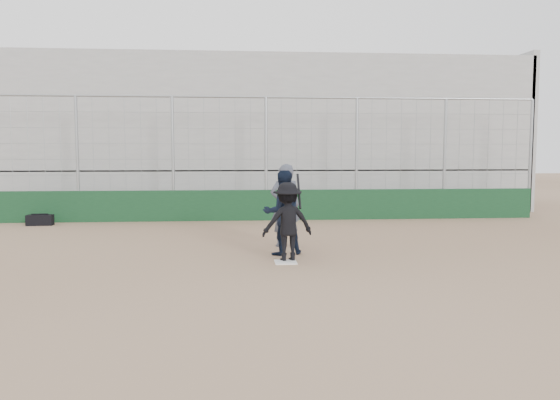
{
  "coord_description": "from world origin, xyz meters",
  "views": [
    {
      "loc": [
        -1.0,
        -10.82,
        2.22
      ],
      "look_at": [
        0.0,
        1.4,
        1.15
      ],
      "focal_mm": 35.0,
      "sensor_mm": 36.0,
      "label": 1
    }
  ],
  "objects": [
    {
      "name": "equipment_bag",
      "position": [
        -6.96,
        6.24,
        0.16
      ],
      "size": [
        0.77,
        0.36,
        0.36
      ],
      "color": "black",
      "rests_on": "ground"
    },
    {
      "name": "umpire",
      "position": [
        0.17,
        1.93,
        0.88
      ],
      "size": [
        0.76,
        0.55,
        1.76
      ],
      "primitive_type": "imported",
      "rotation": [
        0.0,
        0.0,
        3.26
      ],
      "color": "#434855",
      "rests_on": "ground"
    },
    {
      "name": "bleachers",
      "position": [
        0.0,
        11.95,
        2.92
      ],
      "size": [
        20.25,
        6.7,
        6.98
      ],
      "color": "#969696",
      "rests_on": "ground"
    },
    {
      "name": "ground",
      "position": [
        0.0,
        0.0,
        0.0
      ],
      "size": [
        90.0,
        90.0,
        0.0
      ],
      "primitive_type": "plane",
      "color": "brown",
      "rests_on": "ground"
    },
    {
      "name": "backstop",
      "position": [
        0.0,
        7.0,
        0.96
      ],
      "size": [
        18.1,
        0.25,
        4.04
      ],
      "color": "#10331A",
      "rests_on": "ground"
    },
    {
      "name": "home_plate",
      "position": [
        0.0,
        0.0,
        0.01
      ],
      "size": [
        0.44,
        0.44,
        0.02
      ],
      "primitive_type": "cube",
      "color": "white",
      "rests_on": "ground"
    },
    {
      "name": "catcher_crouched",
      "position": [
        0.01,
        0.86,
        0.61
      ],
      "size": [
        1.06,
        0.92,
        1.23
      ],
      "color": "black",
      "rests_on": "ground"
    },
    {
      "name": "batter_at_plate",
      "position": [
        0.06,
        0.19,
        0.81
      ],
      "size": [
        1.13,
        0.82,
        1.78
      ],
      "color": "black",
      "rests_on": "ground"
    }
  ]
}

